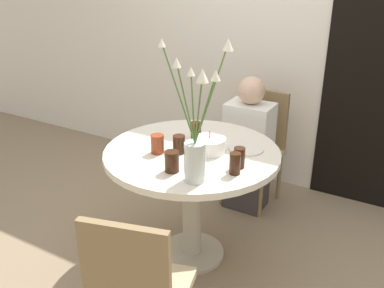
# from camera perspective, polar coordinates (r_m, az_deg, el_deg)

# --- Properties ---
(ground_plane) EXTENTS (16.00, 16.00, 0.00)m
(ground_plane) POSITION_cam_1_polar(r_m,az_deg,el_deg) (2.97, -0.00, -14.44)
(ground_plane) COLOR #89755B
(wall_back) EXTENTS (8.00, 0.05, 2.60)m
(wall_back) POSITION_cam_1_polar(r_m,az_deg,el_deg) (3.58, 10.92, 14.60)
(wall_back) COLOR silver
(wall_back) RESTS_ON ground_plane
(dining_table) EXTENTS (1.06, 1.06, 0.77)m
(dining_table) POSITION_cam_1_polar(r_m,az_deg,el_deg) (2.64, -0.00, -3.73)
(dining_table) COLOR silver
(dining_table) RESTS_ON ground_plane
(chair_far_back) EXTENTS (0.43, 0.43, 0.90)m
(chair_far_back) POSITION_cam_1_polar(r_m,az_deg,el_deg) (3.41, 8.73, 0.35)
(chair_far_back) COLOR tan
(chair_far_back) RESTS_ON ground_plane
(birthday_cake) EXTENTS (0.19, 0.19, 0.13)m
(birthday_cake) POSITION_cam_1_polar(r_m,az_deg,el_deg) (2.53, 2.36, -0.14)
(birthday_cake) COLOR white
(birthday_cake) RESTS_ON dining_table
(flower_vase) EXTENTS (0.33, 0.28, 0.72)m
(flower_vase) POSITION_cam_1_polar(r_m,az_deg,el_deg) (2.13, 0.60, 0.40)
(flower_vase) COLOR silver
(flower_vase) RESTS_ON dining_table
(side_plate) EXTENTS (0.21, 0.21, 0.01)m
(side_plate) POSITION_cam_1_polar(r_m,az_deg,el_deg) (2.60, 7.21, -0.63)
(side_plate) COLOR silver
(side_plate) RESTS_ON dining_table
(drink_glass_0) EXTENTS (0.06, 0.06, 0.12)m
(drink_glass_0) POSITION_cam_1_polar(r_m,az_deg,el_deg) (2.28, 5.75, -2.60)
(drink_glass_0) COLOR #33190C
(drink_glass_0) RESTS_ON dining_table
(drink_glass_1) EXTENTS (0.08, 0.08, 0.12)m
(drink_glass_1) POSITION_cam_1_polar(r_m,az_deg,el_deg) (2.30, -2.70, -2.34)
(drink_glass_1) COLOR #33190C
(drink_glass_1) RESTS_ON dining_table
(drink_glass_2) EXTENTS (0.08, 0.08, 0.11)m
(drink_glass_2) POSITION_cam_1_polar(r_m,az_deg,el_deg) (2.53, -4.63, 0.02)
(drink_glass_2) COLOR maroon
(drink_glass_2) RESTS_ON dining_table
(drink_glass_3) EXTENTS (0.07, 0.07, 0.11)m
(drink_glass_3) POSITION_cam_1_polar(r_m,az_deg,el_deg) (2.52, -1.75, -0.04)
(drink_glass_3) COLOR #33190C
(drink_glass_3) RESTS_ON dining_table
(drink_glass_4) EXTENTS (0.07, 0.07, 0.12)m
(drink_glass_4) POSITION_cam_1_polar(r_m,az_deg,el_deg) (2.70, 0.53, 1.76)
(drink_glass_4) COLOR #51280F
(drink_glass_4) RESTS_ON dining_table
(drink_glass_5) EXTENTS (0.06, 0.06, 0.12)m
(drink_glass_5) POSITION_cam_1_polar(r_m,az_deg,el_deg) (2.35, 6.32, -1.82)
(drink_glass_5) COLOR #33190C
(drink_glass_5) RESTS_ON dining_table
(person_guest) EXTENTS (0.34, 0.24, 1.06)m
(person_guest) POSITION_cam_1_polar(r_m,az_deg,el_deg) (3.28, 7.49, -0.66)
(person_guest) COLOR #383333
(person_guest) RESTS_ON ground_plane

